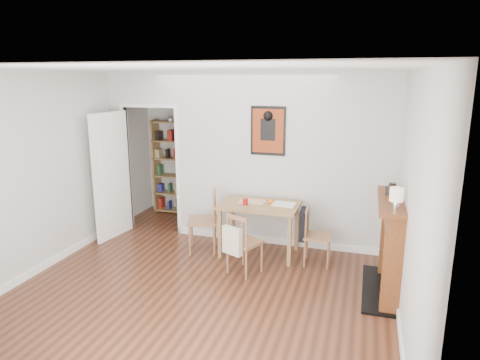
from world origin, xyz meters
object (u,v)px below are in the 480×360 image
(orange_fruit, at_px, (271,201))
(red_glass, at_px, (245,202))
(chair_front, at_px, (244,243))
(mantel_lamp, at_px, (397,196))
(bookshelf, at_px, (173,167))
(chair_right, at_px, (316,235))
(chair_left, at_px, (203,221))
(fireplace, at_px, (392,243))
(notebook, at_px, (284,204))
(ceramic_jar_b, at_px, (392,187))
(dining_table, at_px, (259,210))
(ceramic_jar_a, at_px, (389,191))

(orange_fruit, bearing_deg, red_glass, -155.43)
(chair_front, height_order, mantel_lamp, mantel_lamp)
(bookshelf, bearing_deg, chair_right, -29.14)
(chair_right, distance_m, orange_fruit, 0.80)
(chair_left, relative_size, mantel_lamp, 4.02)
(bookshelf, height_order, fireplace, bookshelf)
(red_glass, bearing_deg, notebook, 16.45)
(chair_right, relative_size, ceramic_jar_b, 7.24)
(red_glass, xyz_separation_m, notebook, (0.52, 0.15, -0.04))
(dining_table, height_order, red_glass, red_glass)
(bookshelf, relative_size, mantel_lamp, 7.73)
(bookshelf, bearing_deg, notebook, -31.08)
(bookshelf, bearing_deg, chair_front, -46.95)
(dining_table, height_order, fireplace, fireplace)
(chair_left, xyz_separation_m, chair_front, (0.79, -0.54, -0.04))
(ceramic_jar_a, bearing_deg, dining_table, 163.70)
(ceramic_jar_a, bearing_deg, chair_left, 171.45)
(ceramic_jar_a, bearing_deg, notebook, 157.77)
(dining_table, bearing_deg, red_glass, -151.29)
(fireplace, distance_m, ceramic_jar_a, 0.62)
(chair_left, relative_size, notebook, 2.85)
(chair_right, bearing_deg, fireplace, -30.08)
(bookshelf, relative_size, notebook, 5.49)
(ceramic_jar_a, bearing_deg, bookshelf, 151.95)
(chair_left, height_order, fireplace, fireplace)
(ceramic_jar_a, bearing_deg, mantel_lamp, -84.97)
(chair_left, distance_m, red_glass, 0.74)
(mantel_lamp, height_order, ceramic_jar_a, mantel_lamp)
(bookshelf, height_order, notebook, bookshelf)
(notebook, bearing_deg, orange_fruit, -179.52)
(ceramic_jar_a, bearing_deg, ceramic_jar_b, 75.11)
(notebook, bearing_deg, dining_table, -170.68)
(mantel_lamp, bearing_deg, red_glass, 153.88)
(red_glass, distance_m, notebook, 0.55)
(fireplace, height_order, orange_fruit, fireplace)
(chair_right, height_order, fireplace, fireplace)
(orange_fruit, bearing_deg, notebook, 0.48)
(dining_table, xyz_separation_m, bookshelf, (-2.05, 1.50, 0.20))
(chair_front, xyz_separation_m, ceramic_jar_a, (1.73, 0.16, 0.80))
(chair_front, xyz_separation_m, bookshelf, (-2.02, 2.16, 0.45))
(chair_front, height_order, ceramic_jar_a, ceramic_jar_a)
(chair_left, distance_m, chair_right, 1.66)
(notebook, height_order, ceramic_jar_b, ceramic_jar_b)
(notebook, bearing_deg, fireplace, -26.35)
(fireplace, relative_size, ceramic_jar_a, 11.59)
(ceramic_jar_a, bearing_deg, orange_fruit, 160.32)
(chair_right, relative_size, mantel_lamp, 3.52)
(dining_table, xyz_separation_m, fireplace, (1.77, -0.65, -0.05))
(chair_right, height_order, ceramic_jar_a, ceramic_jar_a)
(chair_left, bearing_deg, ceramic_jar_a, -8.55)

